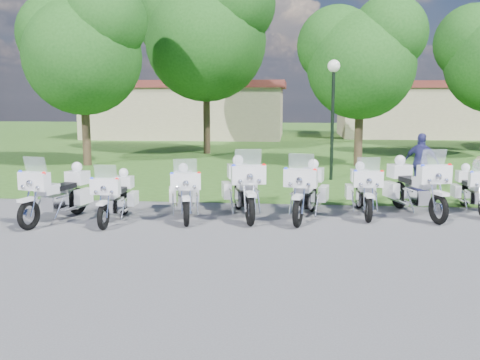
# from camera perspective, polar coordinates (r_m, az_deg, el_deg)

# --- Properties ---
(ground) EXTENTS (100.00, 100.00, 0.00)m
(ground) POSITION_cam_1_polar(r_m,az_deg,el_deg) (12.23, -3.20, -5.22)
(ground) COLOR #535358
(ground) RESTS_ON ground
(grass_lawn) EXTENTS (100.00, 48.00, 0.01)m
(grass_lawn) POSITION_cam_1_polar(r_m,az_deg,el_deg) (38.88, 2.91, 4.46)
(grass_lawn) COLOR #30561B
(grass_lawn) RESTS_ON ground
(motorcycle_0) EXTENTS (1.19, 2.39, 1.64)m
(motorcycle_0) POSITION_cam_1_polar(r_m,az_deg,el_deg) (13.65, -18.84, -1.27)
(motorcycle_0) COLOR black
(motorcycle_0) RESTS_ON ground
(motorcycle_1) EXTENTS (0.72, 2.17, 1.46)m
(motorcycle_1) POSITION_cam_1_polar(r_m,az_deg,el_deg) (13.23, -13.12, -1.67)
(motorcycle_1) COLOR black
(motorcycle_1) RESTS_ON ground
(motorcycle_2) EXTENTS (1.10, 2.28, 1.55)m
(motorcycle_2) POSITION_cam_1_polar(r_m,az_deg,el_deg) (13.33, -5.93, -1.23)
(motorcycle_2) COLOR black
(motorcycle_2) RESTS_ON ground
(motorcycle_3) EXTENTS (1.27, 2.60, 1.77)m
(motorcycle_3) POSITION_cam_1_polar(r_m,az_deg,el_deg) (13.42, 0.30, -0.71)
(motorcycle_3) COLOR black
(motorcycle_3) RESTS_ON ground
(motorcycle_4) EXTENTS (1.17, 2.48, 1.69)m
(motorcycle_4) POSITION_cam_1_polar(r_m,az_deg,el_deg) (13.30, 7.16, -1.03)
(motorcycle_4) COLOR black
(motorcycle_4) RESTS_ON ground
(motorcycle_5) EXTENTS (0.76, 2.30, 1.55)m
(motorcycle_5) POSITION_cam_1_polar(r_m,az_deg,el_deg) (14.00, 13.01, -0.94)
(motorcycle_5) COLOR black
(motorcycle_5) RESTS_ON ground
(motorcycle_6) EXTENTS (1.35, 2.53, 1.75)m
(motorcycle_6) POSITION_cam_1_polar(r_m,az_deg,el_deg) (14.27, 18.16, -0.62)
(motorcycle_6) COLOR black
(motorcycle_6) RESTS_ON ground
(motorcycle_7) EXTENTS (0.71, 2.15, 1.44)m
(motorcycle_7) POSITION_cam_1_polar(r_m,az_deg,el_deg) (15.24, 23.57, -0.84)
(motorcycle_7) COLOR black
(motorcycle_7) RESTS_ON ground
(lamp_post) EXTENTS (0.44, 0.44, 4.27)m
(lamp_post) POSITION_cam_1_polar(r_m,az_deg,el_deg) (19.40, 9.92, 9.43)
(lamp_post) COLOR black
(lamp_post) RESTS_ON ground
(tree_0) EXTENTS (5.86, 5.00, 7.81)m
(tree_0) POSITION_cam_1_polar(r_m,az_deg,el_deg) (24.42, -16.54, 13.65)
(tree_0) COLOR #38281C
(tree_0) RESTS_ON ground
(tree_1) EXTENTS (7.27, 6.21, 9.70)m
(tree_1) POSITION_cam_1_polar(r_m,az_deg,el_deg) (28.61, -3.77, 15.75)
(tree_1) COLOR #38281C
(tree_1) RESTS_ON ground
(tree_2) EXTENTS (5.38, 4.59, 7.17)m
(tree_2) POSITION_cam_1_polar(r_m,az_deg,el_deg) (23.87, 12.70, 12.89)
(tree_2) COLOR #38281C
(tree_2) RESTS_ON ground
(building_west) EXTENTS (14.56, 8.32, 4.10)m
(building_west) POSITION_cam_1_polar(r_m,az_deg,el_deg) (40.50, -5.58, 7.52)
(building_west) COLOR tan
(building_west) RESTS_ON ground
(building_east) EXTENTS (11.44, 7.28, 4.10)m
(building_east) POSITION_cam_1_polar(r_m,az_deg,el_deg) (42.73, 18.16, 7.20)
(building_east) COLOR tan
(building_east) RESTS_ON ground
(bystander_c) EXTENTS (1.17, 0.91, 1.85)m
(bystander_c) POSITION_cam_1_polar(r_m,az_deg,el_deg) (17.64, 18.76, 1.72)
(bystander_c) COLOR navy
(bystander_c) RESTS_ON ground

